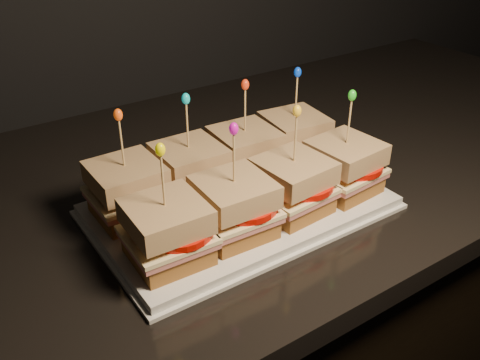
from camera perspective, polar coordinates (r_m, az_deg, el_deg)
granite_slab at (r=0.84m, az=-19.72°, el=-5.54°), size 2.48×0.75×0.04m
platter at (r=0.81m, az=-0.00°, el=-2.82°), size 0.42×0.26×0.02m
platter_rim at (r=0.81m, az=-0.00°, el=-3.18°), size 0.43×0.27×0.01m
sandwich_0_bread_bot at (r=0.78m, az=-11.71°, el=-2.81°), size 0.09×0.09×0.03m
sandwich_0_ham at (r=0.77m, az=-11.83°, el=-1.77°), size 0.10×0.10×0.01m
sandwich_0_cheese at (r=0.77m, az=-11.89°, el=-1.33°), size 0.10×0.10×0.01m
sandwich_0_tomato at (r=0.77m, az=-10.95°, el=-0.79°), size 0.09×0.09×0.01m
sandwich_0_bread_top at (r=0.76m, az=-12.11°, el=0.47°), size 0.09×0.09×0.03m
sandwich_0_pick at (r=0.74m, az=-12.48°, el=3.58°), size 0.00×0.00×0.09m
sandwich_0_frill at (r=0.72m, az=-12.88°, el=6.80°), size 0.01×0.01×0.02m
sandwich_1_bread_bot at (r=0.82m, az=-5.29°, el=-0.70°), size 0.09×0.09×0.03m
sandwich_1_ham at (r=0.81m, az=-5.35°, el=0.31°), size 0.10×0.10×0.01m
sandwich_1_cheese at (r=0.81m, az=-5.37°, el=0.74°), size 0.10×0.10×0.01m
sandwich_1_tomato at (r=0.80m, az=-4.44°, el=1.27°), size 0.09×0.09×0.01m
sandwich_1_bread_top at (r=0.79m, az=-5.47°, el=2.50°), size 0.10×0.10×0.03m
sandwich_1_pick at (r=0.77m, az=-5.63°, el=5.52°), size 0.00×0.00×0.09m
sandwich_1_frill at (r=0.76m, az=-5.80°, el=8.62°), size 0.01×0.01×0.02m
sandwich_2_bread_bot at (r=0.86m, az=0.51°, el=1.21°), size 0.10×0.10×0.03m
sandwich_2_ham at (r=0.86m, az=0.52°, el=2.20°), size 0.11×0.10×0.01m
sandwich_2_cheese at (r=0.85m, az=0.52°, el=2.61°), size 0.11×0.11×0.01m
sandwich_2_tomato at (r=0.85m, az=1.42°, el=3.11°), size 0.09×0.09×0.01m
sandwich_2_bread_top at (r=0.84m, az=0.53°, el=4.30°), size 0.10×0.10×0.03m
sandwich_2_pick at (r=0.82m, az=0.54°, el=7.19°), size 0.00×0.00×0.09m
sandwich_2_frill at (r=0.80m, az=0.56°, el=10.14°), size 0.01×0.01×0.02m
sandwich_3_bread_bot at (r=0.92m, az=5.69°, el=2.91°), size 0.10×0.10×0.03m
sandwich_3_ham at (r=0.91m, az=5.74°, el=3.85°), size 0.11×0.11×0.01m
sandwich_3_cheese at (r=0.91m, az=5.77°, el=4.25°), size 0.11×0.11×0.01m
sandwich_3_tomato at (r=0.91m, az=6.62°, el=4.71°), size 0.09×0.09×0.01m
sandwich_3_bread_top at (r=0.90m, az=5.86°, el=5.85°), size 0.10×0.10×0.03m
sandwich_3_pick at (r=0.88m, az=6.01°, el=8.59°), size 0.00×0.00×0.09m
sandwich_3_frill at (r=0.86m, az=6.17°, el=11.37°), size 0.01×0.01×0.02m
sandwich_4_bread_bot at (r=0.69m, az=-7.62°, el=-7.36°), size 0.09×0.09×0.03m
sandwich_4_ham at (r=0.68m, az=-7.72°, el=-6.25°), size 0.10×0.10×0.01m
sandwich_4_cheese at (r=0.68m, az=-7.76°, el=-5.77°), size 0.11×0.10×0.01m
sandwich_4_tomato at (r=0.67m, az=-6.65°, el=-5.18°), size 0.09×0.09×0.01m
sandwich_4_bread_top at (r=0.66m, az=-7.92°, el=-3.81°), size 0.10×0.10×0.03m
sandwich_4_pick at (r=0.64m, az=-8.21°, el=-0.38°), size 0.00×0.00×0.09m
sandwich_4_frill at (r=0.62m, az=-8.51°, el=3.23°), size 0.01×0.01×0.02m
sandwich_5_bread_bot at (r=0.73m, az=-0.61°, el=-4.73°), size 0.10×0.10×0.03m
sandwich_5_ham at (r=0.72m, az=-0.61°, el=-3.64°), size 0.10×0.10×0.01m
sandwich_5_cheese at (r=0.72m, az=-0.62°, el=-3.17°), size 0.11×0.10×0.01m
sandwich_5_tomato at (r=0.72m, az=0.45°, el=-2.59°), size 0.09×0.09×0.01m
sandwich_5_bread_top at (r=0.70m, az=-0.63°, el=-1.27°), size 0.10×0.10×0.03m
sandwich_5_pick at (r=0.68m, az=-0.65°, el=2.04°), size 0.00×0.00×0.09m
sandwich_5_frill at (r=0.66m, az=-0.67°, el=5.49°), size 0.01×0.01×0.02m
sandwich_6_bread_bot at (r=0.78m, az=5.55°, el=-2.34°), size 0.10×0.10×0.03m
sandwich_6_ham at (r=0.77m, az=5.61°, el=-1.29°), size 0.11×0.10×0.01m
sandwich_6_cheese at (r=0.77m, az=5.63°, el=-0.84°), size 0.11×0.11×0.01m
sandwich_6_tomato at (r=0.77m, az=6.64°, el=-0.30°), size 0.09×0.09×0.01m
sandwich_6_bread_top at (r=0.76m, az=5.74°, el=0.97°), size 0.10×0.10×0.03m
sandwich_6_pick at (r=0.73m, az=5.92°, el=4.10°), size 0.00×0.00×0.09m
sandwich_6_frill at (r=0.72m, az=6.11°, el=7.34°), size 0.01×0.01×0.02m
sandwich_7_bread_bot at (r=0.84m, az=10.88°, el=-0.24°), size 0.10×0.10×0.03m
sandwich_7_ham at (r=0.83m, az=10.99°, el=0.76°), size 0.11×0.11×0.01m
sandwich_7_cheese at (r=0.83m, az=11.03°, el=1.18°), size 0.11×0.11×0.01m
sandwich_7_tomato at (r=0.83m, az=11.96°, el=1.68°), size 0.09×0.09×0.01m
sandwich_7_bread_top at (r=0.82m, az=11.22°, el=2.89°), size 0.10×0.10×0.03m
sandwich_7_pick at (r=0.80m, az=11.54°, el=5.82°), size 0.00×0.00×0.09m
sandwich_7_frill at (r=0.78m, az=11.88°, el=8.83°), size 0.01×0.01×0.02m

